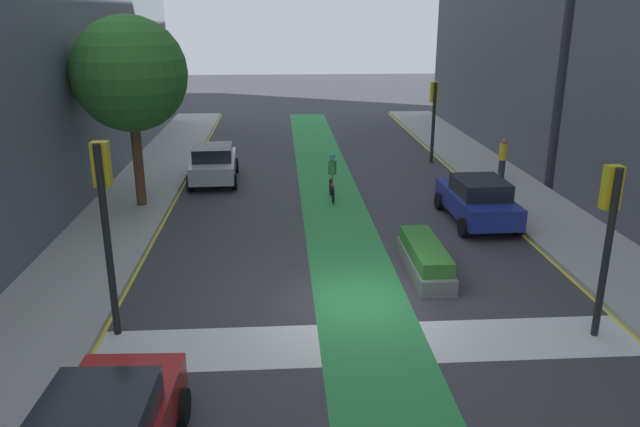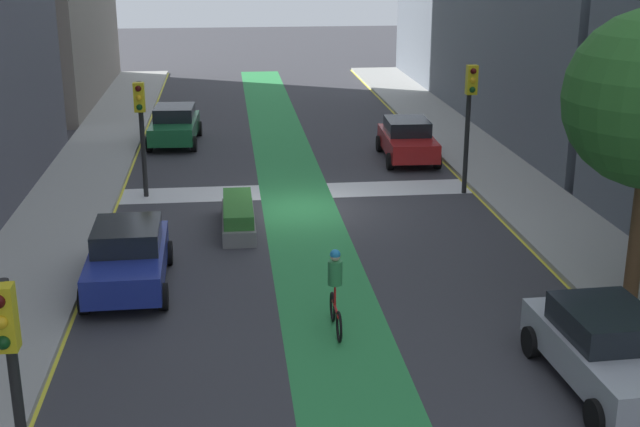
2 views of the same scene
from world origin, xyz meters
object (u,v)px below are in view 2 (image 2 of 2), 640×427
object	(u,v)px
traffic_signal_near_left	(470,105)
median_planter	(238,216)
traffic_signal_far_right	(10,359)
car_blue_right_far	(128,256)
car_red_left_near	(407,139)
car_green_right_near	(175,125)
cyclist_in_lane	(335,288)
traffic_signal_near_right	(141,117)
car_silver_left_far	(607,349)

from	to	relation	value
traffic_signal_near_left	median_planter	world-z (taller)	traffic_signal_near_left
traffic_signal_far_right	car_blue_right_far	bearing A→B (deg)	-93.60
traffic_signal_far_right	car_red_left_near	size ratio (longest dim) A/B	0.90
traffic_signal_far_right	car_blue_right_far	xyz separation A→B (m)	(-0.57, -9.00, -1.90)
median_planter	car_red_left_near	bearing A→B (deg)	-131.03
car_red_left_near	car_green_right_near	world-z (taller)	same
car_blue_right_far	cyclist_in_lane	size ratio (longest dim) A/B	2.28
traffic_signal_near_right	traffic_signal_far_right	bearing A→B (deg)	88.90
car_green_right_near	cyclist_in_lane	distance (m)	19.18
car_silver_left_far	cyclist_in_lane	distance (m)	5.74
cyclist_in_lane	median_planter	world-z (taller)	cyclist_in_lane
car_red_left_near	cyclist_in_lane	distance (m)	15.62
car_blue_right_far	cyclist_in_lane	xyz separation A→B (m)	(-4.77, 2.98, 0.17)
traffic_signal_near_left	car_green_right_near	distance (m)	13.55
cyclist_in_lane	median_planter	distance (m)	7.41
traffic_signal_far_right	median_planter	size ratio (longest dim) A/B	1.12
traffic_signal_far_right	median_planter	bearing A→B (deg)	-104.28
traffic_signal_far_right	traffic_signal_near_left	bearing A→B (deg)	-124.68
car_blue_right_far	car_silver_left_far	xyz separation A→B (m)	(-9.59, 6.08, 0.00)
car_blue_right_far	traffic_signal_far_right	bearing A→B (deg)	86.40
car_green_right_near	cyclist_in_lane	bearing A→B (deg)	103.33
median_planter	car_silver_left_far	bearing A→B (deg)	123.72
car_blue_right_far	car_red_left_near	world-z (taller)	same
traffic_signal_near_left	car_blue_right_far	bearing A→B (deg)	33.66
traffic_signal_far_right	car_green_right_near	distance (m)	24.78
car_green_right_near	car_red_left_near	bearing A→B (deg)	157.56
traffic_signal_near_right	car_blue_right_far	xyz separation A→B (m)	(-0.24, 7.77, -1.92)
traffic_signal_far_right	car_red_left_near	distance (m)	23.28
cyclist_in_lane	median_planter	bearing A→B (deg)	-74.35
car_green_right_near	median_planter	bearing A→B (deg)	101.87
car_green_right_near	cyclist_in_lane	xyz separation A→B (m)	(-4.42, 18.66, 0.17)
car_silver_left_far	median_planter	distance (m)	12.29
car_red_left_near	median_planter	distance (m)	10.29
car_red_left_near	median_planter	size ratio (longest dim) A/B	1.25
traffic_signal_far_right	car_red_left_near	xyz separation A→B (m)	(-10.10, -20.89, -1.90)
car_red_left_near	car_green_right_near	bearing A→B (deg)	-22.44
traffic_signal_far_right	car_green_right_near	xyz separation A→B (m)	(-0.92, -24.69, -1.90)
traffic_signal_near_right	median_planter	bearing A→B (deg)	129.75
traffic_signal_far_right	car_green_right_near	size ratio (longest dim) A/B	0.89
traffic_signal_near_left	car_red_left_near	size ratio (longest dim) A/B	1.02
car_red_left_near	cyclist_in_lane	bearing A→B (deg)	72.26
car_blue_right_far	car_silver_left_far	world-z (taller)	same
traffic_signal_far_right	car_silver_left_far	size ratio (longest dim) A/B	0.90
traffic_signal_near_right	median_planter	xyz separation A→B (m)	(-3.02, 3.63, -2.32)
car_red_left_near	traffic_signal_near_left	bearing A→B (deg)	101.22
car_green_right_near	traffic_signal_near_left	bearing A→B (deg)	139.44
traffic_signal_near_right	car_silver_left_far	size ratio (longest dim) A/B	0.91
traffic_signal_near_left	car_blue_right_far	distance (m)	12.82
traffic_signal_near_left	car_red_left_near	distance (m)	5.48
car_silver_left_far	median_planter	xyz separation A→B (m)	(6.82, -10.21, -0.40)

